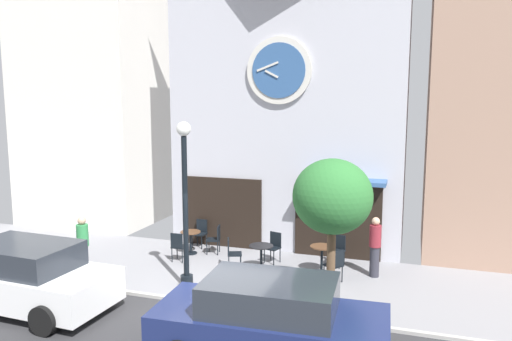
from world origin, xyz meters
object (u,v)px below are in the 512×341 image
object	(u,v)px
cafe_chair_near_lamp	(216,237)
parked_car_white	(24,276)
cafe_chair_mid_row	(232,251)
cafe_chair_by_entrance	(201,231)
cafe_chair_right_end	(338,248)
street_lamp	(185,206)
cafe_chair_near_tree	(335,263)
cafe_chair_facing_wall	(178,245)
cafe_table_leftmost	(261,253)
pedestrian_maroon	(375,246)
cafe_chair_under_awning	(274,245)
cafe_table_near_curb	(191,239)
pedestrian_green	(83,245)
parked_car_navy	(270,321)
cafe_table_rightmost	(322,254)
street_tree	(332,198)

from	to	relation	value
cafe_chair_near_lamp	parked_car_white	world-z (taller)	parked_car_white
cafe_chair_mid_row	cafe_chair_by_entrance	xyz separation A→B (m)	(-1.77, 1.73, 0.00)
cafe_chair_right_end	street_lamp	bearing A→B (deg)	-138.32
cafe_chair_near_tree	cafe_chair_facing_wall	world-z (taller)	same
cafe_table_leftmost	pedestrian_maroon	world-z (taller)	pedestrian_maroon
cafe_chair_under_awning	cafe_chair_by_entrance	world-z (taller)	same
cafe_table_near_curb	pedestrian_green	size ratio (longest dim) A/B	0.43
parked_car_white	parked_car_navy	world-z (taller)	same
parked_car_white	parked_car_navy	bearing A→B (deg)	-3.92
cafe_table_near_curb	pedestrian_maroon	xyz separation A→B (m)	(5.70, -0.27, 0.38)
pedestrian_maroon	parked_car_white	bearing A→B (deg)	-148.41
pedestrian_green	parked_car_navy	bearing A→B (deg)	-23.13
cafe_chair_under_awning	cafe_chair_near_tree	world-z (taller)	same
street_lamp	cafe_chair_under_awning	xyz separation A→B (m)	(1.54, 2.73, -1.65)
cafe_table_leftmost	pedestrian_green	size ratio (longest dim) A/B	0.44
cafe_chair_by_entrance	cafe_chair_near_tree	bearing A→B (deg)	-21.18
street_lamp	cafe_table_rightmost	xyz separation A→B (m)	(3.08, 2.26, -1.65)
cafe_chair_under_awning	cafe_chair_by_entrance	size ratio (longest dim) A/B	1.00
cafe_chair_right_end	cafe_chair_mid_row	world-z (taller)	same
cafe_table_rightmost	pedestrian_green	distance (m)	6.62
street_lamp	cafe_chair_right_end	size ratio (longest dim) A/B	4.77
cafe_chair_near_lamp	cafe_chair_by_entrance	distance (m)	0.94
street_tree	pedestrian_green	xyz separation A→B (m)	(-6.83, -0.03, -1.76)
cafe_chair_by_entrance	pedestrian_green	world-z (taller)	pedestrian_green
cafe_table_leftmost	pedestrian_green	bearing A→B (deg)	-156.83
pedestrian_maroon	parked_car_white	xyz separation A→B (m)	(-7.57, -4.65, -0.10)
cafe_chair_near_lamp	pedestrian_maroon	size ratio (longest dim) A/B	0.54
cafe_table_rightmost	parked_car_navy	world-z (taller)	parked_car_navy
cafe_table_rightmost	pedestrian_maroon	bearing A→B (deg)	6.32
street_lamp	pedestrian_green	bearing A→B (deg)	-179.53
cafe_table_rightmost	cafe_chair_by_entrance	xyz separation A→B (m)	(-4.28, 1.22, 0.00)
cafe_chair_right_end	cafe_table_near_curb	bearing A→B (deg)	-175.68
cafe_chair_near_lamp	cafe_table_leftmost	bearing A→B (deg)	-29.28
cafe_table_rightmost	cafe_chair_near_lamp	xyz separation A→B (m)	(-3.51, 0.68, 0.00)
cafe_table_near_curb	cafe_chair_facing_wall	xyz separation A→B (m)	(-0.00, -0.84, 0.05)
cafe_table_leftmost	pedestrian_maroon	distance (m)	3.17
cafe_chair_by_entrance	cafe_table_leftmost	bearing A→B (deg)	-30.98
cafe_table_rightmost	pedestrian_maroon	xyz separation A→B (m)	(1.43, 0.16, 0.33)
street_lamp	street_tree	bearing A→B (deg)	0.10
cafe_chair_near_tree	pedestrian_green	world-z (taller)	pedestrian_green
cafe_chair_near_lamp	pedestrian_maroon	distance (m)	4.98
cafe_table_leftmost	cafe_chair_near_tree	xyz separation A→B (m)	(2.16, -0.28, 0.02)
street_lamp	cafe_chair_by_entrance	xyz separation A→B (m)	(-1.21, 3.48, -1.65)
cafe_chair_mid_row	cafe_chair_by_entrance	distance (m)	2.48
cafe_chair_mid_row	parked_car_navy	world-z (taller)	parked_car_navy
cafe_chair_by_entrance	pedestrian_green	distance (m)	4.01
street_tree	cafe_chair_by_entrance	xyz separation A→B (m)	(-4.90, 3.47, -2.09)
cafe_chair_mid_row	pedestrian_green	size ratio (longest dim) A/B	0.54
street_tree	cafe_table_rightmost	size ratio (longest dim) A/B	4.55
pedestrian_maroon	street_tree	bearing A→B (deg)	-108.53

